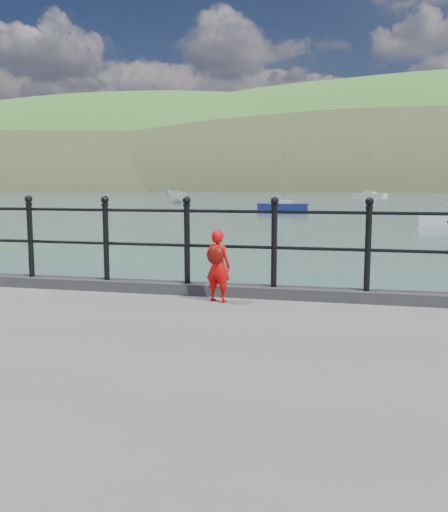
% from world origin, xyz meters
% --- Properties ---
extents(ground, '(600.00, 600.00, 0.00)m').
position_xyz_m(ground, '(0.00, 0.00, 0.00)').
color(ground, '#2D4251').
rests_on(ground, ground).
extents(kerb, '(60.00, 0.30, 0.15)m').
position_xyz_m(kerb, '(0.00, -0.15, 1.07)').
color(kerb, '#28282B').
rests_on(kerb, quay).
extents(railing, '(18.11, 0.11, 1.20)m').
position_xyz_m(railing, '(0.00, -0.15, 1.82)').
color(railing, black).
rests_on(railing, kerb).
extents(far_shore, '(830.00, 200.00, 156.00)m').
position_xyz_m(far_shore, '(38.34, 239.41, -22.57)').
color(far_shore, '#333A21').
rests_on(far_shore, ground).
extents(child, '(0.39, 0.34, 0.93)m').
position_xyz_m(child, '(-0.07, -0.56, 1.48)').
color(child, red).
rests_on(child, quay).
extents(launch_white, '(2.49, 4.82, 1.77)m').
position_xyz_m(launch_white, '(-19.10, 56.49, 0.89)').
color(launch_white, beige).
rests_on(launch_white, ground).
extents(sailboat_deep, '(6.41, 4.76, 9.30)m').
position_xyz_m(sailboat_deep, '(5.28, 97.39, 0.34)').
color(sailboat_deep, silver).
rests_on(sailboat_deep, ground).
extents(sailboat_port, '(4.50, 1.49, 6.73)m').
position_xyz_m(sailboat_port, '(-4.27, 42.11, 0.34)').
color(sailboat_port, navy).
rests_on(sailboat_port, ground).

